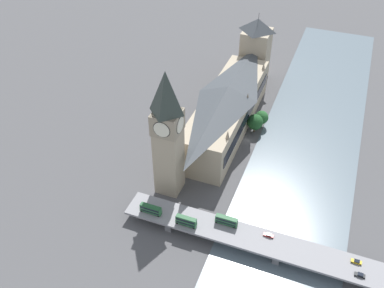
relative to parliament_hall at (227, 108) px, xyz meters
name	(u,v)px	position (x,y,z in m)	size (l,w,h in m)	color
ground_plane	(247,141)	(-15.93, 8.00, -15.20)	(600.00, 600.00, 0.00)	#4C4C4F
river_water	(305,154)	(-51.28, 8.00, -15.05)	(58.70, 360.00, 0.30)	slate
parliament_hall	(227,108)	(0.00, 0.00, 0.00)	(26.31, 102.89, 30.61)	tan
clock_tower	(168,133)	(11.80, 61.61, 21.81)	(13.56, 13.56, 70.79)	tan
victoria_tower	(255,50)	(0.05, -64.97, 8.15)	(19.05, 19.05, 50.71)	tan
road_bridge	(279,247)	(-51.28, 83.20, -10.31)	(149.41, 14.84, 6.01)	slate
double_decker_bus_lead	(186,221)	(-7.62, 87.00, -6.40)	(10.16, 2.48, 5.09)	#235B33
double_decker_bus_mid	(151,209)	(11.10, 86.16, -6.61)	(10.78, 2.59, 4.69)	#235B33
double_decker_bus_rear	(226,220)	(-25.05, 79.74, -6.65)	(10.68, 2.57, 4.62)	#235B33
car_northbound_mid	(360,275)	(-86.00, 86.37, -8.50)	(4.43, 1.89, 1.38)	black
car_northbound_tail	(269,235)	(-45.33, 79.59, -8.51)	(4.80, 1.85, 1.38)	maroon
car_southbound_mid	(356,262)	(-84.06, 80.01, -8.50)	(4.50, 1.86, 1.39)	gold
tree_embankment_near	(262,117)	(-19.91, -9.82, -8.35)	(8.45, 8.45, 11.10)	brown
tree_embankment_mid	(255,122)	(-17.51, -2.64, -7.68)	(9.82, 9.82, 12.44)	brown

